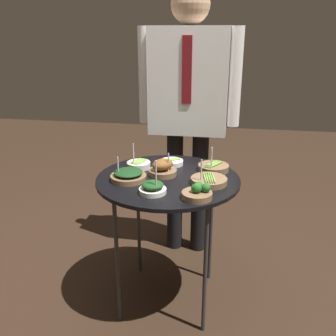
{
  "coord_description": "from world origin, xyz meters",
  "views": [
    {
      "loc": [
        0.29,
        -1.7,
        1.41
      ],
      "look_at": [
        0.0,
        0.0,
        0.77
      ],
      "focal_mm": 40.0,
      "sensor_mm": 36.0,
      "label": 1
    }
  ],
  "objects_px": {
    "bowl_asparagus_far_rim": "(172,162)",
    "bowl_asparagus_center": "(139,165)",
    "serving_cart": "(168,186)",
    "bowl_asparagus_front_center": "(209,180)",
    "bowl_roast_mid_right": "(163,168)",
    "bowl_asparagus_front_left": "(213,167)",
    "bowl_spinach_front_right": "(128,175)",
    "bowl_broccoli_back_left": "(198,193)",
    "bowl_spinach_near_rim": "(153,188)",
    "waiter_figure": "(189,94)"
  },
  "relations": [
    {
      "from": "bowl_asparagus_far_rim",
      "to": "bowl_asparagus_center",
      "type": "bearing_deg",
      "value": -154.48
    },
    {
      "from": "serving_cart",
      "to": "bowl_asparagus_front_center",
      "type": "height_order",
      "value": "bowl_asparagus_front_center"
    },
    {
      "from": "bowl_roast_mid_right",
      "to": "bowl_asparagus_front_left",
      "type": "relative_size",
      "value": 0.91
    },
    {
      "from": "bowl_asparagus_far_rim",
      "to": "bowl_asparagus_front_left",
      "type": "relative_size",
      "value": 0.77
    },
    {
      "from": "bowl_spinach_front_right",
      "to": "bowl_asparagus_front_center",
      "type": "bearing_deg",
      "value": 3.11
    },
    {
      "from": "bowl_spinach_front_right",
      "to": "bowl_broccoli_back_left",
      "type": "height_order",
      "value": "bowl_spinach_front_right"
    },
    {
      "from": "bowl_roast_mid_right",
      "to": "bowl_asparagus_center",
      "type": "xyz_separation_m",
      "value": [
        -0.15,
        0.08,
        -0.02
      ]
    },
    {
      "from": "bowl_spinach_near_rim",
      "to": "bowl_asparagus_front_left",
      "type": "relative_size",
      "value": 1.03
    },
    {
      "from": "bowl_roast_mid_right",
      "to": "bowl_broccoli_back_left",
      "type": "height_order",
      "value": "bowl_roast_mid_right"
    },
    {
      "from": "serving_cart",
      "to": "bowl_spinach_near_rim",
      "type": "xyz_separation_m",
      "value": [
        -0.04,
        -0.2,
        0.07
      ]
    },
    {
      "from": "bowl_asparagus_front_center",
      "to": "bowl_broccoli_back_left",
      "type": "relative_size",
      "value": 1.29
    },
    {
      "from": "serving_cart",
      "to": "bowl_roast_mid_right",
      "type": "bearing_deg",
      "value": 138.81
    },
    {
      "from": "waiter_figure",
      "to": "bowl_asparagus_far_rim",
      "type": "bearing_deg",
      "value": -97.35
    },
    {
      "from": "bowl_spinach_near_rim",
      "to": "bowl_spinach_front_right",
      "type": "height_order",
      "value": "bowl_spinach_near_rim"
    },
    {
      "from": "bowl_roast_mid_right",
      "to": "bowl_asparagus_front_center",
      "type": "distance_m",
      "value": 0.25
    },
    {
      "from": "bowl_spinach_near_rim",
      "to": "waiter_figure",
      "type": "distance_m",
      "value": 0.8
    },
    {
      "from": "waiter_figure",
      "to": "bowl_asparagus_center",
      "type": "bearing_deg",
      "value": -116.27
    },
    {
      "from": "bowl_asparagus_front_center",
      "to": "waiter_figure",
      "type": "xyz_separation_m",
      "value": [
        -0.17,
        0.58,
        0.31
      ]
    },
    {
      "from": "bowl_spinach_front_right",
      "to": "waiter_figure",
      "type": "bearing_deg",
      "value": 70.2
    },
    {
      "from": "serving_cart",
      "to": "bowl_asparagus_far_rim",
      "type": "distance_m",
      "value": 0.2
    },
    {
      "from": "bowl_asparagus_center",
      "to": "bowl_broccoli_back_left",
      "type": "relative_size",
      "value": 1.05
    },
    {
      "from": "waiter_figure",
      "to": "serving_cart",
      "type": "bearing_deg",
      "value": -93.55
    },
    {
      "from": "bowl_roast_mid_right",
      "to": "bowl_asparagus_front_left",
      "type": "height_order",
      "value": "bowl_asparagus_front_left"
    },
    {
      "from": "bowl_spinach_near_rim",
      "to": "waiter_figure",
      "type": "height_order",
      "value": "waiter_figure"
    },
    {
      "from": "bowl_asparagus_front_center",
      "to": "bowl_asparagus_front_left",
      "type": "bearing_deg",
      "value": 86.57
    },
    {
      "from": "bowl_asparagus_far_rim",
      "to": "bowl_broccoli_back_left",
      "type": "height_order",
      "value": "bowl_broccoli_back_left"
    },
    {
      "from": "bowl_spinach_front_right",
      "to": "bowl_roast_mid_right",
      "type": "bearing_deg",
      "value": 31.72
    },
    {
      "from": "bowl_spinach_near_rim",
      "to": "waiter_figure",
      "type": "xyz_separation_m",
      "value": [
        0.07,
        0.74,
        0.3
      ]
    },
    {
      "from": "bowl_spinach_front_right",
      "to": "serving_cart",
      "type": "bearing_deg",
      "value": 19.76
    },
    {
      "from": "serving_cart",
      "to": "waiter_figure",
      "type": "xyz_separation_m",
      "value": [
        0.03,
        0.54,
        0.38
      ]
    },
    {
      "from": "bowl_spinach_front_right",
      "to": "bowl_broccoli_back_left",
      "type": "bearing_deg",
      "value": -23.44
    },
    {
      "from": "bowl_asparagus_front_left",
      "to": "bowl_spinach_near_rim",
      "type": "bearing_deg",
      "value": -126.92
    },
    {
      "from": "bowl_spinach_near_rim",
      "to": "bowl_spinach_front_right",
      "type": "relative_size",
      "value": 0.94
    },
    {
      "from": "bowl_asparagus_far_rim",
      "to": "bowl_broccoli_back_left",
      "type": "bearing_deg",
      "value": -66.32
    },
    {
      "from": "bowl_roast_mid_right",
      "to": "bowl_broccoli_back_left",
      "type": "xyz_separation_m",
      "value": [
        0.2,
        -0.25,
        -0.01
      ]
    },
    {
      "from": "bowl_asparagus_far_rim",
      "to": "bowl_asparagus_center",
      "type": "distance_m",
      "value": 0.18
    },
    {
      "from": "bowl_asparagus_front_left",
      "to": "serving_cart",
      "type": "bearing_deg",
      "value": -147.51
    },
    {
      "from": "bowl_asparagus_front_center",
      "to": "bowl_broccoli_back_left",
      "type": "xyz_separation_m",
      "value": [
        -0.04,
        -0.17,
        0.01
      ]
    },
    {
      "from": "bowl_asparagus_front_left",
      "to": "waiter_figure",
      "type": "xyz_separation_m",
      "value": [
        -0.18,
        0.4,
        0.31
      ]
    },
    {
      "from": "bowl_spinach_near_rim",
      "to": "bowl_spinach_front_right",
      "type": "xyz_separation_m",
      "value": [
        -0.15,
        0.13,
        -0.0
      ]
    },
    {
      "from": "bowl_asparagus_far_rim",
      "to": "waiter_figure",
      "type": "distance_m",
      "value": 0.47
    },
    {
      "from": "bowl_broccoli_back_left",
      "to": "bowl_asparagus_far_rim",
      "type": "bearing_deg",
      "value": 113.68
    },
    {
      "from": "bowl_asparagus_far_rim",
      "to": "bowl_roast_mid_right",
      "type": "bearing_deg",
      "value": -97.19
    },
    {
      "from": "waiter_figure",
      "to": "bowl_spinach_near_rim",
      "type": "bearing_deg",
      "value": -95.35
    },
    {
      "from": "bowl_asparagus_far_rim",
      "to": "bowl_spinach_front_right",
      "type": "height_order",
      "value": "bowl_spinach_front_right"
    },
    {
      "from": "bowl_asparagus_center",
      "to": "waiter_figure",
      "type": "height_order",
      "value": "waiter_figure"
    },
    {
      "from": "bowl_asparagus_center",
      "to": "serving_cart",
      "type": "bearing_deg",
      "value": -32.25
    },
    {
      "from": "bowl_roast_mid_right",
      "to": "serving_cart",
      "type": "bearing_deg",
      "value": -41.19
    },
    {
      "from": "bowl_spinach_near_rim",
      "to": "bowl_asparagus_front_center",
      "type": "xyz_separation_m",
      "value": [
        0.24,
        0.15,
        -0.01
      ]
    },
    {
      "from": "bowl_spinach_front_right",
      "to": "bowl_broccoli_back_left",
      "type": "relative_size",
      "value": 1.31
    }
  ]
}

